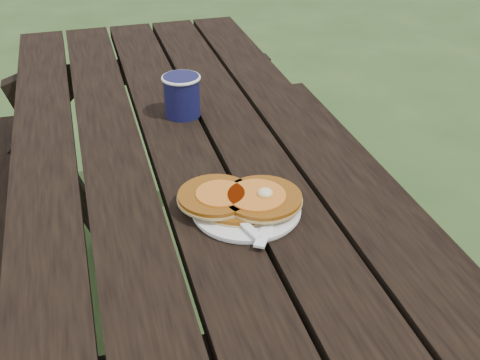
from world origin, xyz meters
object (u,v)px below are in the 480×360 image
object	(u,v)px
picnic_table	(184,263)
plate	(246,210)
pancake_stack	(241,199)
coffee_cup	(182,93)

from	to	relation	value
picnic_table	plate	xyz separation A→B (m)	(0.07, -0.34, 0.39)
pancake_stack	plate	bearing A→B (deg)	-57.27
plate	pancake_stack	xyz separation A→B (m)	(-0.01, 0.01, 0.02)
picnic_table	coffee_cup	distance (m)	0.46
picnic_table	coffee_cup	bearing A→B (deg)	71.31
plate	coffee_cup	world-z (taller)	coffee_cup
plate	coffee_cup	bearing A→B (deg)	94.06
picnic_table	plate	world-z (taller)	plate
plate	pancake_stack	bearing A→B (deg)	122.73
picnic_table	coffee_cup	world-z (taller)	coffee_cup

